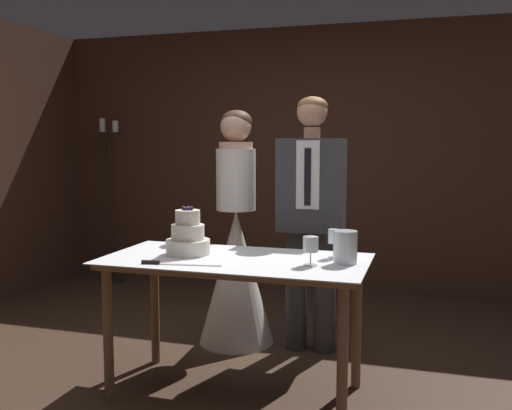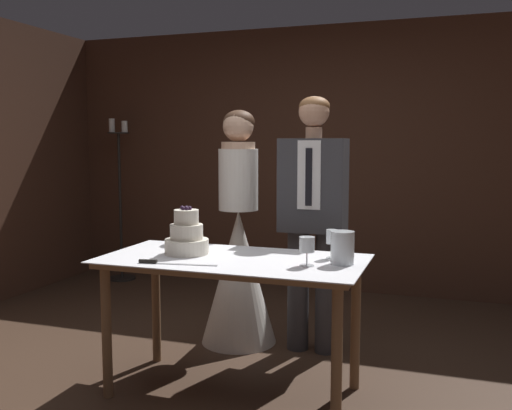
% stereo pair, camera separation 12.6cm
% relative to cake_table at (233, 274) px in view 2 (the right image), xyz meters
% --- Properties ---
extents(ground_plane, '(40.00, 40.00, 0.00)m').
position_rel_cake_table_xyz_m(ground_plane, '(-0.08, 0.04, -0.70)').
color(ground_plane, '#422D21').
extents(wall_back, '(5.47, 0.12, 2.55)m').
position_rel_cake_table_xyz_m(wall_back, '(-0.08, 2.54, 0.58)').
color(wall_back, '#472B1E').
rests_on(wall_back, ground_plane).
extents(cake_table, '(1.49, 0.75, 0.79)m').
position_rel_cake_table_xyz_m(cake_table, '(0.00, 0.00, 0.00)').
color(cake_table, brown).
rests_on(cake_table, ground_plane).
extents(tiered_cake, '(0.26, 0.26, 0.28)m').
position_rel_cake_table_xyz_m(tiered_cake, '(-0.30, 0.03, 0.19)').
color(tiered_cake, silver).
rests_on(tiered_cake, cake_table).
extents(cake_knife, '(0.44, 0.09, 0.02)m').
position_rel_cake_table_xyz_m(cake_knife, '(-0.30, -0.27, 0.10)').
color(cake_knife, silver).
rests_on(cake_knife, cake_table).
extents(wine_glass_near, '(0.08, 0.08, 0.16)m').
position_rel_cake_table_xyz_m(wine_glass_near, '(0.44, -0.06, 0.20)').
color(wine_glass_near, silver).
rests_on(wine_glass_near, cake_table).
extents(wine_glass_middle, '(0.07, 0.07, 0.16)m').
position_rel_cake_table_xyz_m(wine_glass_middle, '(0.53, 0.18, 0.21)').
color(wine_glass_middle, silver).
rests_on(wine_glass_middle, cake_table).
extents(hurricane_candle, '(0.13, 0.13, 0.18)m').
position_rel_cake_table_xyz_m(hurricane_candle, '(0.62, 0.04, 0.18)').
color(hurricane_candle, silver).
rests_on(hurricane_candle, cake_table).
extents(bride, '(0.54, 0.54, 1.67)m').
position_rel_cake_table_xyz_m(bride, '(-0.27, 0.81, -0.08)').
color(bride, white).
rests_on(bride, ground_plane).
extents(groom, '(0.44, 0.25, 1.75)m').
position_rel_cake_table_xyz_m(groom, '(0.27, 0.81, 0.29)').
color(groom, '#38383D').
rests_on(groom, ground_plane).
extents(candle_stand, '(0.28, 0.28, 1.69)m').
position_rel_cake_table_xyz_m(candle_stand, '(-2.12, 2.19, 0.08)').
color(candle_stand, black).
rests_on(candle_stand, ground_plane).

